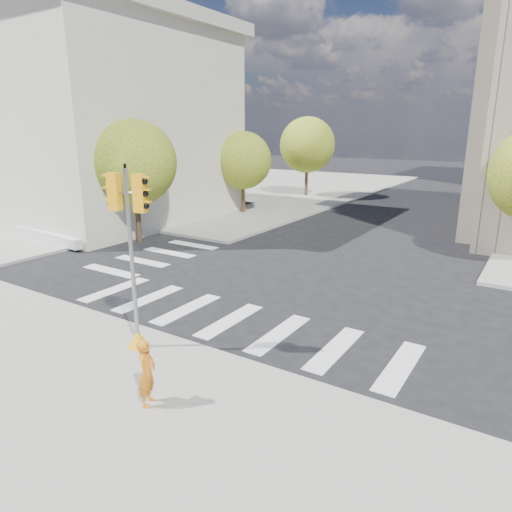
# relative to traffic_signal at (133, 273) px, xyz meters

# --- Properties ---
(ground) EXTENTS (160.00, 160.00, 0.00)m
(ground) POSITION_rel_traffic_signal_xyz_m (0.98, 5.05, -2.26)
(ground) COLOR black
(ground) RESTS_ON ground
(sidewalk_far_left) EXTENTS (28.00, 40.00, 0.15)m
(sidewalk_far_left) POSITION_rel_traffic_signal_xyz_m (-19.02, 31.05, -2.18)
(sidewalk_far_left) COLOR gray
(sidewalk_far_left) RESTS_ON ground
(classical_building) EXTENTS (19.00, 15.00, 12.70)m
(classical_building) POSITION_rel_traffic_signal_xyz_m (-19.02, 13.05, 4.18)
(classical_building) COLOR beige
(classical_building) RESTS_ON ground
(tree_lw_near) EXTENTS (4.40, 4.40, 6.41)m
(tree_lw_near) POSITION_rel_traffic_signal_xyz_m (-9.52, 9.05, 1.95)
(tree_lw_near) COLOR #382616
(tree_lw_near) RESTS_ON ground
(tree_lw_mid) EXTENTS (4.00, 4.00, 5.77)m
(tree_lw_mid) POSITION_rel_traffic_signal_xyz_m (-9.52, 19.05, 1.51)
(tree_lw_mid) COLOR #382616
(tree_lw_mid) RESTS_ON ground
(tree_lw_far) EXTENTS (4.80, 4.80, 6.95)m
(tree_lw_far) POSITION_rel_traffic_signal_xyz_m (-9.52, 29.05, 2.28)
(tree_lw_far) COLOR #382616
(tree_lw_far) RESTS_ON ground
(traffic_signal) EXTENTS (1.08, 0.56, 4.93)m
(traffic_signal) POSITION_rel_traffic_signal_xyz_m (0.00, 0.00, 0.00)
(traffic_signal) COLOR #F7A00D
(traffic_signal) RESTS_ON sidewalk_near
(photographer) EXTENTS (0.56, 0.65, 1.50)m
(photographer) POSITION_rel_traffic_signal_xyz_m (2.21, -1.78, -1.36)
(photographer) COLOR orange
(photographer) RESTS_ON sidewalk_near
(planter_wall) EXTENTS (6.01, 0.81, 0.50)m
(planter_wall) POSITION_rel_traffic_signal_xyz_m (-13.24, 5.95, -1.86)
(planter_wall) COLOR silver
(planter_wall) RESTS_ON sidewalk_left_near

